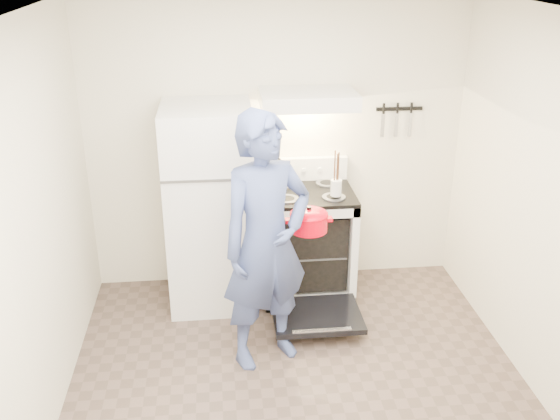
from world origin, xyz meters
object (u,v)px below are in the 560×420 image
at_px(person, 266,243).
at_px(dutch_oven, 309,222).
at_px(refrigerator, 210,208).
at_px(stove_body, 307,244).
at_px(tea_kettle, 275,173).

xyz_separation_m(person, dutch_oven, (0.33, 0.20, 0.05)).
distance_m(refrigerator, stove_body, 0.90).
relative_size(tea_kettle, person, 0.15).
relative_size(person, dutch_oven, 5.46).
bearing_deg(stove_body, person, -115.12).
relative_size(refrigerator, tea_kettle, 6.16).
xyz_separation_m(refrigerator, stove_body, (0.81, 0.02, -0.39)).
distance_m(refrigerator, tea_kettle, 0.61).
bearing_deg(tea_kettle, dutch_oven, -77.97).
bearing_deg(tea_kettle, stove_body, -20.85).
bearing_deg(person, refrigerator, 88.62).
bearing_deg(tea_kettle, refrigerator, -167.17).
distance_m(tea_kettle, dutch_oven, 0.82).
relative_size(refrigerator, person, 0.91).
height_order(stove_body, dutch_oven, dutch_oven).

